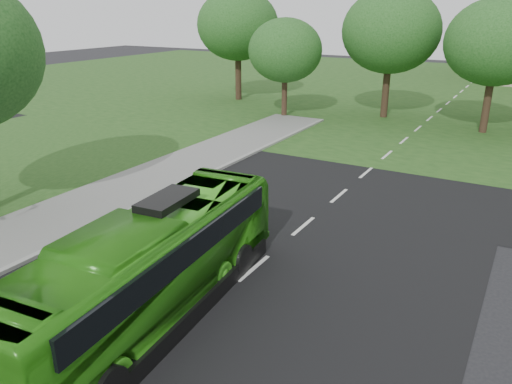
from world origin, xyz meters
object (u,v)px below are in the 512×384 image
Objects in this scene: tree_park_a at (285,51)px; tree_park_c at (497,42)px; bus at (149,268)px; tree_park_b at (391,31)px; tree_park_f at (238,25)px.

tree_park_c is at bearing 8.39° from tree_park_a.
bus is at bearing -70.93° from tree_park_a.
tree_park_b is at bearing 28.97° from tree_park_a.
tree_park_c is 29.80m from bus.
tree_park_a is 14.86m from tree_park_c.
tree_park_c is 0.83× the size of bus.
bus is at bearing -62.32° from tree_park_f.
bus is (9.26, -26.77, -3.66)m from tree_park_a.
tree_park_b is at bearing 89.25° from bus.
tree_park_b is at bearing 167.21° from tree_park_c.
tree_park_a is at bearing -34.39° from tree_park_f.
tree_park_b is (7.04, 3.90, 1.43)m from tree_park_a.
tree_park_c is 0.91× the size of tree_park_f.
tree_park_b is 31.17m from bus.
tree_park_f reaches higher than tree_park_a.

